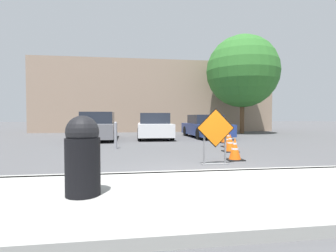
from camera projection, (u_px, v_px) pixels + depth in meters
name	position (u px, v px, depth m)	size (l,w,h in m)	color
ground_plane	(156.00, 138.00, 15.25)	(96.00, 96.00, 0.00)	#4C4C4F
sidewalk_strip	(229.00, 194.00, 3.97)	(29.98, 2.80, 0.14)	#999993
curb_lip	(203.00, 174.00, 5.36)	(29.98, 0.20, 0.14)	#999993
road_closed_sign	(215.00, 134.00, 6.75)	(1.01, 0.20, 1.45)	black
traffic_cone_nearest	(235.00, 149.00, 7.46)	(0.46, 0.46, 0.64)	black
traffic_cone_second	(230.00, 143.00, 9.24)	(0.50, 0.50, 0.63)	black
traffic_cone_third	(228.00, 140.00, 10.67)	(0.49, 0.49, 0.62)	black
traffic_cone_fourth	(225.00, 134.00, 12.39)	(0.53, 0.53, 0.81)	black
parked_car_nearest	(98.00, 127.00, 14.08)	(1.94, 4.55, 1.49)	slate
parked_car_second	(154.00, 127.00, 14.86)	(2.01, 4.21, 1.44)	silver
parked_car_third	(205.00, 127.00, 15.61)	(2.06, 4.60, 1.35)	navy
trash_bin	(83.00, 155.00, 3.66)	(0.48, 0.48, 1.12)	black
bollard_nearest	(116.00, 135.00, 10.08)	(0.12, 0.12, 1.05)	gray
bollard_second	(68.00, 137.00, 9.83)	(0.12, 0.12, 0.88)	gray
building_facade_backdrop	(155.00, 98.00, 23.20)	(19.53, 5.00, 5.79)	gray
street_tree_behind_lot	(242.00, 72.00, 19.09)	(5.23, 5.23, 7.15)	#513823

